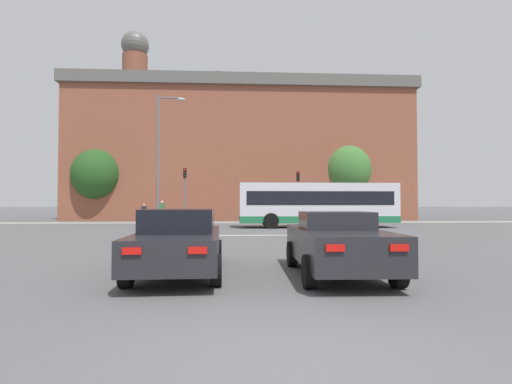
# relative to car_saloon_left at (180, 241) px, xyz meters

# --- Properties ---
(ground_plane) EXTENTS (400.00, 400.00, 0.00)m
(ground_plane) POSITION_rel_car_saloon_left_xyz_m (1.83, -5.31, -0.76)
(ground_plane) COLOR #545456
(stop_line_strip) EXTENTS (7.42, 0.30, 0.01)m
(stop_line_strip) POSITION_rel_car_saloon_left_xyz_m (1.83, 10.97, -0.75)
(stop_line_strip) COLOR silver
(stop_line_strip) RESTS_ON ground_plane
(far_pavement) EXTENTS (68.25, 2.50, 0.01)m
(far_pavement) POSITION_rel_car_saloon_left_xyz_m (1.83, 24.83, -0.75)
(far_pavement) COLOR gray
(far_pavement) RESTS_ON ground_plane
(brick_civic_building) EXTENTS (34.59, 16.51, 21.15)m
(brick_civic_building) POSITION_rel_car_saloon_left_xyz_m (2.01, 36.24, 6.39)
(brick_civic_building) COLOR brown
(brick_civic_building) RESTS_ON ground_plane
(car_saloon_left) EXTENTS (2.01, 4.86, 1.48)m
(car_saloon_left) POSITION_rel_car_saloon_left_xyz_m (0.00, 0.00, 0.00)
(car_saloon_left) COLOR #232328
(car_saloon_left) RESTS_ON ground_plane
(car_roadster_right) EXTENTS (1.99, 4.37, 1.41)m
(car_roadster_right) POSITION_rel_car_saloon_left_xyz_m (3.53, -0.43, -0.04)
(car_roadster_right) COLOR #232328
(car_roadster_right) RESTS_ON ground_plane
(bus_crossing_lead) EXTENTS (10.52, 2.65, 2.96)m
(bus_crossing_lead) POSITION_rel_car_saloon_left_xyz_m (6.91, 17.49, 0.83)
(bus_crossing_lead) COLOR silver
(bus_crossing_lead) RESTS_ON ground_plane
(traffic_light_far_right) EXTENTS (0.26, 0.31, 4.34)m
(traffic_light_far_right) POSITION_rel_car_saloon_left_xyz_m (6.78, 24.51, 2.15)
(traffic_light_far_right) COLOR slate
(traffic_light_far_right) RESTS_ON ground_plane
(traffic_light_far_left) EXTENTS (0.26, 0.31, 4.57)m
(traffic_light_far_left) POSITION_rel_car_saloon_left_xyz_m (-2.79, 24.29, 2.29)
(traffic_light_far_left) COLOR slate
(traffic_light_far_left) RESTS_ON ground_plane
(street_lamp_junction) EXTENTS (1.76, 0.36, 8.47)m
(street_lamp_junction) POSITION_rel_car_saloon_left_xyz_m (-3.26, 16.17, 4.27)
(street_lamp_junction) COLOR slate
(street_lamp_junction) RESTS_ON ground_plane
(pedestrian_waiting) EXTENTS (0.43, 0.29, 1.85)m
(pedestrian_waiting) POSITION_rel_car_saloon_left_xyz_m (-4.83, 25.26, 0.35)
(pedestrian_waiting) COLOR black
(pedestrian_waiting) RESTS_ON ground_plane
(pedestrian_walking_east) EXTENTS (0.44, 0.31, 1.73)m
(pedestrian_walking_east) POSITION_rel_car_saloon_left_xyz_m (10.40, 25.45, 0.26)
(pedestrian_walking_east) COLOR black
(pedestrian_walking_east) RESTS_ON ground_plane
(pedestrian_walking_west) EXTENTS (0.45, 0.32, 1.59)m
(pedestrian_walking_west) POSITION_rel_car_saloon_left_xyz_m (-6.36, 25.31, 0.17)
(pedestrian_walking_west) COLOR #333851
(pedestrian_walking_west) RESTS_ON ground_plane
(tree_by_building) EXTENTS (5.10, 5.10, 7.63)m
(tree_by_building) POSITION_rel_car_saloon_left_xyz_m (12.40, 29.69, 4.19)
(tree_by_building) COLOR #4C3823
(tree_by_building) RESTS_ON ground_plane
(tree_kerbside) EXTENTS (4.49, 4.49, 6.71)m
(tree_kerbside) POSITION_rel_car_saloon_left_xyz_m (-11.53, 28.73, 3.58)
(tree_kerbside) COLOR #4C3823
(tree_kerbside) RESTS_ON ground_plane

